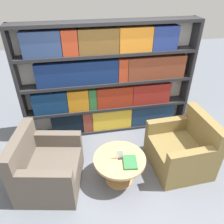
# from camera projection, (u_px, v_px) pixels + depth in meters

# --- Properties ---
(ground_plane) EXTENTS (14.00, 14.00, 0.00)m
(ground_plane) POSITION_uv_depth(u_px,v_px,m) (125.00, 182.00, 3.20)
(ground_plane) COLOR slate
(bookshelf) EXTENTS (2.97, 0.30, 1.99)m
(bookshelf) POSITION_uv_depth(u_px,v_px,m) (109.00, 82.00, 3.78)
(bookshelf) COLOR silver
(bookshelf) RESTS_ON ground_plane
(armchair_left) EXTENTS (0.96, 1.01, 0.86)m
(armchair_left) POSITION_uv_depth(u_px,v_px,m) (47.00, 169.00, 3.03)
(armchair_left) COLOR brown
(armchair_left) RESTS_ON ground_plane
(armchair_right) EXTENTS (0.84, 0.90, 0.86)m
(armchair_right) POSITION_uv_depth(u_px,v_px,m) (182.00, 150.00, 3.34)
(armchair_right) COLOR olive
(armchair_right) RESTS_ON ground_plane
(coffee_table) EXTENTS (0.73, 0.73, 0.43)m
(coffee_table) POSITION_uv_depth(u_px,v_px,m) (119.00, 164.00, 3.08)
(coffee_table) COLOR tan
(coffee_table) RESTS_ON ground_plane
(table_sign) EXTENTS (0.09, 0.06, 0.15)m
(table_sign) POSITION_uv_depth(u_px,v_px,m) (120.00, 155.00, 2.98)
(table_sign) COLOR black
(table_sign) RESTS_ON coffee_table
(stray_book) EXTENTS (0.22, 0.28, 0.03)m
(stray_book) POSITION_uv_depth(u_px,v_px,m) (130.00, 162.00, 2.93)
(stray_book) COLOR #2D703D
(stray_book) RESTS_ON coffee_table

